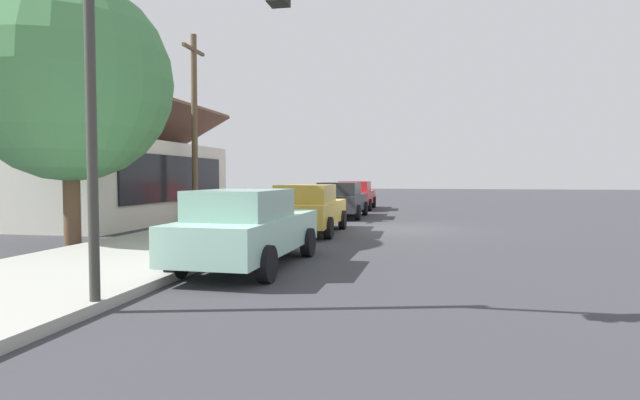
{
  "coord_description": "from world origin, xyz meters",
  "views": [
    {
      "loc": [
        -17.94,
        -0.73,
        1.85
      ],
      "look_at": [
        0.67,
        3.01,
        0.97
      ],
      "focal_mm": 28.24,
      "sensor_mm": 36.0,
      "label": 1
    }
  ],
  "objects_px": {
    "car_charcoal": "(341,199)",
    "fire_hydrant_red": "(326,202)",
    "car_cherry": "(356,195)",
    "utility_pole_wooden": "(194,125)",
    "traffic_light_main": "(163,49)",
    "car_seafoam": "(248,227)",
    "car_mustard": "(308,208)",
    "shade_tree": "(69,81)"
  },
  "relations": [
    {
      "from": "car_charcoal",
      "to": "fire_hydrant_red",
      "type": "distance_m",
      "value": 4.05
    },
    {
      "from": "car_cherry",
      "to": "utility_pole_wooden",
      "type": "relative_size",
      "value": 0.63
    },
    {
      "from": "car_charcoal",
      "to": "car_cherry",
      "type": "bearing_deg",
      "value": 0.79
    },
    {
      "from": "traffic_light_main",
      "to": "utility_pole_wooden",
      "type": "distance_m",
      "value": 14.05
    },
    {
      "from": "car_seafoam",
      "to": "car_mustard",
      "type": "relative_size",
      "value": 1.03
    },
    {
      "from": "utility_pole_wooden",
      "to": "fire_hydrant_red",
      "type": "distance_m",
      "value": 9.06
    },
    {
      "from": "fire_hydrant_red",
      "to": "utility_pole_wooden",
      "type": "bearing_deg",
      "value": 151.5
    },
    {
      "from": "traffic_light_main",
      "to": "fire_hydrant_red",
      "type": "distance_m",
      "value": 20.51
    },
    {
      "from": "car_mustard",
      "to": "shade_tree",
      "type": "distance_m",
      "value": 7.8
    },
    {
      "from": "shade_tree",
      "to": "fire_hydrant_red",
      "type": "xyz_separation_m",
      "value": [
        14.19,
        -4.38,
        -3.93
      ]
    },
    {
      "from": "car_charcoal",
      "to": "fire_hydrant_red",
      "type": "height_order",
      "value": "car_charcoal"
    },
    {
      "from": "traffic_light_main",
      "to": "utility_pole_wooden",
      "type": "bearing_deg",
      "value": 23.76
    },
    {
      "from": "car_seafoam",
      "to": "car_mustard",
      "type": "bearing_deg",
      "value": 2.71
    },
    {
      "from": "car_seafoam",
      "to": "car_charcoal",
      "type": "distance_m",
      "value": 12.74
    },
    {
      "from": "traffic_light_main",
      "to": "car_charcoal",
      "type": "bearing_deg",
      "value": 1.0
    },
    {
      "from": "shade_tree",
      "to": "fire_hydrant_red",
      "type": "bearing_deg",
      "value": -17.15
    },
    {
      "from": "car_seafoam",
      "to": "car_charcoal",
      "type": "height_order",
      "value": "same"
    },
    {
      "from": "fire_hydrant_red",
      "to": "car_charcoal",
      "type": "bearing_deg",
      "value": -160.15
    },
    {
      "from": "car_mustard",
      "to": "shade_tree",
      "type": "xyz_separation_m",
      "value": [
        -3.86,
        5.73,
        3.61
      ]
    },
    {
      "from": "shade_tree",
      "to": "utility_pole_wooden",
      "type": "relative_size",
      "value": 0.95
    },
    {
      "from": "car_cherry",
      "to": "utility_pole_wooden",
      "type": "bearing_deg",
      "value": 149.98
    },
    {
      "from": "car_mustard",
      "to": "utility_pole_wooden",
      "type": "height_order",
      "value": "utility_pole_wooden"
    },
    {
      "from": "car_mustard",
      "to": "car_cherry",
      "type": "relative_size",
      "value": 0.98
    },
    {
      "from": "utility_pole_wooden",
      "to": "fire_hydrant_red",
      "type": "xyz_separation_m",
      "value": [
        7.37,
        -4.0,
        -3.43
      ]
    },
    {
      "from": "car_seafoam",
      "to": "car_cherry",
      "type": "relative_size",
      "value": 1.01
    },
    {
      "from": "car_mustard",
      "to": "utility_pole_wooden",
      "type": "relative_size",
      "value": 0.62
    },
    {
      "from": "car_cherry",
      "to": "traffic_light_main",
      "type": "xyz_separation_m",
      "value": [
        -22.29,
        -0.35,
        2.68
      ]
    },
    {
      "from": "car_seafoam",
      "to": "car_cherry",
      "type": "xyz_separation_m",
      "value": [
        18.6,
        0.19,
        0.0
      ]
    },
    {
      "from": "car_mustard",
      "to": "utility_pole_wooden",
      "type": "distance_m",
      "value": 6.86
    },
    {
      "from": "car_seafoam",
      "to": "car_cherry",
      "type": "height_order",
      "value": "same"
    },
    {
      "from": "car_seafoam",
      "to": "car_charcoal",
      "type": "bearing_deg",
      "value": 1.93
    },
    {
      "from": "car_seafoam",
      "to": "shade_tree",
      "type": "height_order",
      "value": "shade_tree"
    },
    {
      "from": "car_seafoam",
      "to": "utility_pole_wooden",
      "type": "height_order",
      "value": "utility_pole_wooden"
    },
    {
      "from": "car_charcoal",
      "to": "fire_hydrant_red",
      "type": "xyz_separation_m",
      "value": [
        3.8,
        1.37,
        -0.32
      ]
    },
    {
      "from": "shade_tree",
      "to": "traffic_light_main",
      "type": "height_order",
      "value": "shade_tree"
    },
    {
      "from": "fire_hydrant_red",
      "to": "car_seafoam",
      "type": "bearing_deg",
      "value": -174.85
    },
    {
      "from": "car_seafoam",
      "to": "utility_pole_wooden",
      "type": "xyz_separation_m",
      "value": [
        9.17,
        5.49,
        3.11
      ]
    },
    {
      "from": "car_mustard",
      "to": "car_cherry",
      "type": "bearing_deg",
      "value": -0.41
    },
    {
      "from": "car_cherry",
      "to": "fire_hydrant_red",
      "type": "distance_m",
      "value": 2.46
    },
    {
      "from": "car_seafoam",
      "to": "car_charcoal",
      "type": "xyz_separation_m",
      "value": [
        12.74,
        0.12,
        0.0
      ]
    },
    {
      "from": "traffic_light_main",
      "to": "fire_hydrant_red",
      "type": "height_order",
      "value": "traffic_light_main"
    },
    {
      "from": "traffic_light_main",
      "to": "utility_pole_wooden",
      "type": "relative_size",
      "value": 0.69
    }
  ]
}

